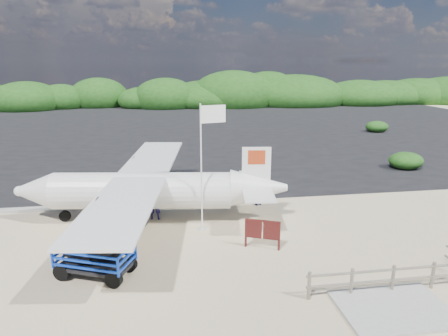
# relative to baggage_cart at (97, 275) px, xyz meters

# --- Properties ---
(ground) EXTENTS (160.00, 160.00, 0.00)m
(ground) POSITION_rel_baggage_cart_xyz_m (4.25, 2.36, 0.00)
(ground) COLOR beige
(asphalt_apron) EXTENTS (90.00, 50.00, 0.04)m
(asphalt_apron) POSITION_rel_baggage_cart_xyz_m (4.25, 32.36, 0.00)
(asphalt_apron) COLOR #B2B2B2
(asphalt_apron) RESTS_ON ground
(lagoon) EXTENTS (9.00, 7.00, 0.40)m
(lagoon) POSITION_rel_baggage_cart_xyz_m (-4.75, 3.86, 0.00)
(lagoon) COLOR #B2B2B2
(lagoon) RESTS_ON ground
(walkway_pad) EXTENTS (3.50, 2.50, 0.10)m
(walkway_pad) POSITION_rel_baggage_cart_xyz_m (9.75, -3.64, 0.00)
(walkway_pad) COLOR #B2B2B2
(walkway_pad) RESTS_ON ground
(vegetation_band) EXTENTS (124.00, 8.00, 4.40)m
(vegetation_band) POSITION_rel_baggage_cart_xyz_m (4.25, 57.36, 0.00)
(vegetation_band) COLOR #B2B2B2
(vegetation_band) RESTS_ON ground
(fence) EXTENTS (6.40, 2.00, 1.10)m
(fence) POSITION_rel_baggage_cart_xyz_m (10.25, -2.64, 0.00)
(fence) COLOR #B2B2B2
(fence) RESTS_ON ground
(baggage_cart) EXTENTS (3.32, 2.65, 1.45)m
(baggage_cart) POSITION_rel_baggage_cart_xyz_m (0.00, 0.00, 0.00)
(baggage_cart) COLOR blue
(baggage_cart) RESTS_ON ground
(flagpole) EXTENTS (1.27, 0.75, 5.93)m
(flagpole) POSITION_rel_baggage_cart_xyz_m (4.29, 3.62, 0.00)
(flagpole) COLOR white
(flagpole) RESTS_ON ground
(signboard) EXTENTS (1.53, 0.76, 1.32)m
(signboard) POSITION_rel_baggage_cart_xyz_m (6.61, 1.25, 0.00)
(signboard) COLOR #4D1816
(signboard) RESTS_ON ground
(crew_a) EXTENTS (0.72, 0.52, 1.85)m
(crew_a) POSITION_rel_baggage_cart_xyz_m (2.06, 5.23, 0.93)
(crew_a) COLOR #1B154E
(crew_a) RESTS_ON ground
(crew_b) EXTENTS (0.93, 0.76, 1.79)m
(crew_b) POSITION_rel_baggage_cart_xyz_m (2.69, 8.02, 0.89)
(crew_b) COLOR #1B154E
(crew_b) RESTS_ON ground
(crew_c) EXTENTS (0.91, 0.51, 1.47)m
(crew_c) POSITION_rel_baggage_cart_xyz_m (7.71, 6.44, 0.74)
(crew_c) COLOR #1B154E
(crew_c) RESTS_ON ground
(aircraft_large) EXTENTS (17.93, 17.93, 4.76)m
(aircraft_large) POSITION_rel_baggage_cart_xyz_m (22.27, 23.40, 0.00)
(aircraft_large) COLOR #B2B2B2
(aircraft_large) RESTS_ON ground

